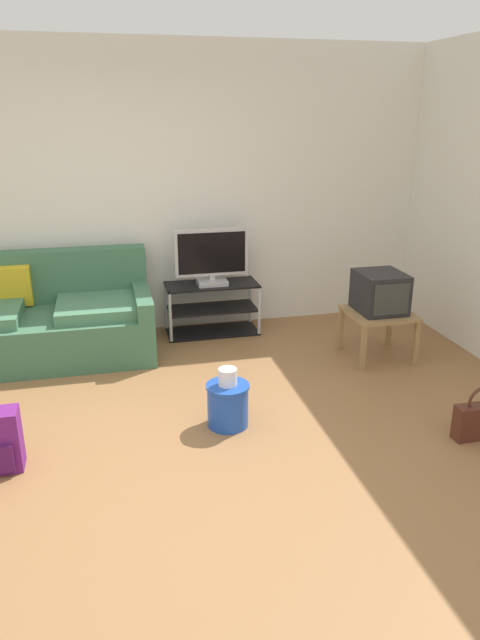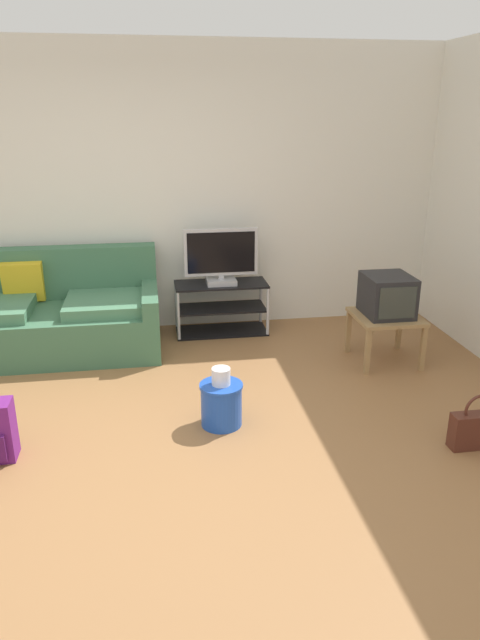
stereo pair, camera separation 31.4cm
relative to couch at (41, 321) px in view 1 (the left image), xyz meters
name	(u,v)px [view 1 (the left image)]	position (x,y,z in m)	size (l,w,h in m)	color
ground_plane	(149,462)	(0.77, -1.93, -0.33)	(9.00, 9.80, 0.02)	olive
wall_back	(119,193)	(0.77, 0.52, 1.03)	(9.00, 0.10, 2.70)	silver
couch	(41,321)	(0.00, 0.00, 0.00)	(1.91, 0.95, 0.89)	#3D6B4C
tv_stand	(212,308)	(1.58, 0.20, -0.07)	(0.89, 0.39, 0.50)	black
flat_tv	(212,258)	(1.58, 0.18, 0.45)	(0.70, 0.22, 0.54)	#B2B2B7
side_table	(379,318)	(2.89, -0.72, 0.04)	(0.55, 0.55, 0.43)	#9E7A4C
crt_tv	(380,292)	(2.89, -0.71, 0.28)	(0.38, 0.44, 0.35)	#232326
handbag	(480,419)	(2.95, -2.15, -0.18)	(0.36, 0.11, 0.38)	#4C2319
cleaning_bucket	(228,402)	(1.35, -1.60, -0.14)	(0.30, 0.30, 0.43)	blue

